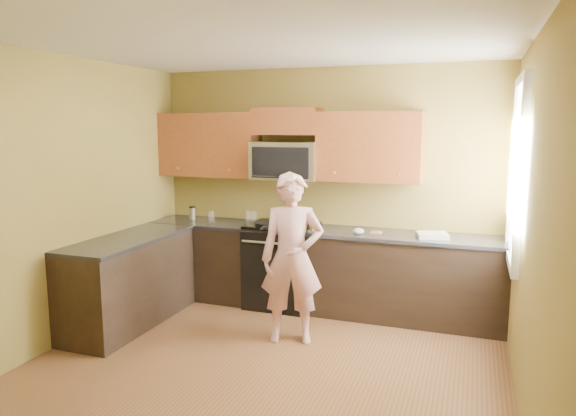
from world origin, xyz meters
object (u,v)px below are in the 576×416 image
at_px(woman, 292,258).
at_px(travel_mug, 193,219).
at_px(microwave, 286,179).
at_px(stove, 283,265).
at_px(frying_pan, 267,228).
at_px(butter_tub, 314,229).

distance_m(woman, travel_mug, 1.92).
bearing_deg(microwave, woman, -67.34).
relative_size(stove, frying_pan, 2.01).
height_order(microwave, woman, microwave).
distance_m(woman, frying_pan, 0.86).
xyz_separation_m(stove, woman, (0.44, -0.92, 0.34)).
height_order(woman, frying_pan, woman).
xyz_separation_m(microwave, frying_pan, (-0.09, -0.38, -0.50)).
relative_size(stove, woman, 0.59).
relative_size(microwave, butter_tub, 6.32).
relative_size(woman, travel_mug, 9.88).
relative_size(stove, microwave, 1.25).
bearing_deg(microwave, frying_pan, -102.73).
xyz_separation_m(microwave, travel_mug, (-1.20, -0.05, -0.53)).
bearing_deg(butter_tub, woman, -86.66).
bearing_deg(frying_pan, butter_tub, 17.82).
bearing_deg(stove, woman, -64.62).
xyz_separation_m(stove, frying_pan, (-0.09, -0.26, 0.47)).
relative_size(frying_pan, travel_mug, 2.87).
distance_m(butter_tub, travel_mug, 1.59).
bearing_deg(travel_mug, frying_pan, -16.40).
bearing_deg(stove, frying_pan, -108.61).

